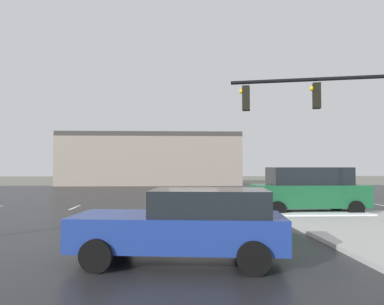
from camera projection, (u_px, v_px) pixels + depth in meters
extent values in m
plane|color=slate|center=(194.00, 207.00, 19.52)|extent=(120.00, 120.00, 0.00)
cube|color=#232326|center=(194.00, 207.00, 19.52)|extent=(44.00, 44.00, 0.02)
cube|color=white|center=(320.00, 213.00, 15.78)|extent=(4.00, 1.60, 0.06)
cube|color=silver|center=(216.00, 249.00, 9.54)|extent=(2.00, 0.15, 0.01)
cube|color=silver|center=(203.00, 225.00, 13.53)|extent=(2.00, 0.15, 0.01)
cube|color=silver|center=(196.00, 212.00, 17.53)|extent=(2.00, 0.15, 0.01)
cube|color=silver|center=(192.00, 203.00, 21.52)|extent=(2.00, 0.15, 0.01)
cube|color=silver|center=(189.00, 197.00, 25.51)|extent=(2.00, 0.15, 0.01)
cube|color=silver|center=(187.00, 193.00, 29.51)|extent=(2.00, 0.15, 0.01)
cube|color=silver|center=(185.00, 190.00, 33.50)|extent=(2.00, 0.15, 0.01)
cube|color=silver|center=(184.00, 187.00, 37.49)|extent=(2.00, 0.15, 0.01)
cube|color=silver|center=(75.00, 207.00, 19.23)|extent=(0.15, 2.00, 0.01)
cube|color=silver|center=(155.00, 207.00, 19.43)|extent=(0.15, 2.00, 0.01)
cube|color=silver|center=(233.00, 207.00, 19.62)|extent=(0.15, 2.00, 0.01)
cube|color=silver|center=(309.00, 206.00, 19.82)|extent=(0.15, 2.00, 0.01)
cube|color=silver|center=(284.00, 217.00, 15.70)|extent=(0.45, 7.00, 0.01)
cylinder|color=black|center=(308.00, 80.00, 14.41)|extent=(5.69, 1.58, 0.14)
cube|color=black|center=(317.00, 96.00, 14.33)|extent=(0.36, 0.42, 0.95)
sphere|color=yellow|center=(312.00, 88.00, 14.37)|extent=(0.20, 0.20, 0.20)
cube|color=black|center=(246.00, 98.00, 14.85)|extent=(0.36, 0.42, 0.95)
sphere|color=yellow|center=(242.00, 91.00, 14.90)|extent=(0.20, 0.20, 0.20)
cube|color=gray|center=(151.00, 162.00, 43.61)|extent=(19.53, 8.00, 5.24)
cube|color=#3F3D3A|center=(151.00, 136.00, 43.72)|extent=(19.53, 8.00, 0.50)
cube|color=navy|center=(179.00, 231.00, 8.30)|extent=(4.68, 2.31, 0.70)
cube|color=black|center=(210.00, 202.00, 8.28)|extent=(2.65, 1.93, 0.55)
cylinder|color=black|center=(96.00, 256.00, 7.50)|extent=(0.68, 0.30, 0.66)
cylinder|color=black|center=(120.00, 238.00, 9.29)|extent=(0.68, 0.30, 0.66)
cylinder|color=black|center=(254.00, 258.00, 7.29)|extent=(0.68, 0.30, 0.66)
cylinder|color=black|center=(247.00, 240.00, 9.09)|extent=(0.68, 0.30, 0.66)
sphere|color=white|center=(69.00, 234.00, 7.88)|extent=(0.18, 0.18, 0.18)
sphere|color=white|center=(88.00, 226.00, 9.03)|extent=(0.18, 0.18, 0.18)
cube|color=black|center=(321.00, 185.00, 27.98)|extent=(1.87, 4.53, 0.70)
cube|color=black|center=(325.00, 177.00, 27.33)|extent=(1.70, 2.50, 0.55)
cylinder|color=black|center=(302.00, 189.00, 29.43)|extent=(0.23, 0.66, 0.66)
cylinder|color=black|center=(325.00, 189.00, 29.55)|extent=(0.23, 0.66, 0.66)
cylinder|color=black|center=(317.00, 192.00, 26.38)|extent=(0.23, 0.66, 0.66)
cylinder|color=black|center=(343.00, 191.00, 26.50)|extent=(0.23, 0.66, 0.66)
sphere|color=white|center=(303.00, 184.00, 30.14)|extent=(0.18, 0.18, 0.18)
sphere|color=white|center=(317.00, 184.00, 30.21)|extent=(0.18, 0.18, 0.18)
cube|color=#195933|center=(308.00, 195.00, 16.66)|extent=(4.80, 1.95, 0.95)
cube|color=black|center=(308.00, 176.00, 16.69)|extent=(3.36, 1.80, 0.75)
cylinder|color=black|center=(278.00, 209.00, 15.59)|extent=(0.66, 0.22, 0.66)
cylinder|color=black|center=(266.00, 204.00, 17.54)|extent=(0.66, 0.22, 0.66)
cylinder|color=black|center=(356.00, 209.00, 15.75)|extent=(0.66, 0.22, 0.66)
cylinder|color=black|center=(336.00, 204.00, 17.70)|extent=(0.66, 0.22, 0.66)
sphere|color=white|center=(258.00, 197.00, 15.93)|extent=(0.18, 0.18, 0.18)
sphere|color=white|center=(252.00, 195.00, 17.17)|extent=(0.18, 0.18, 0.18)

